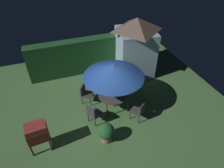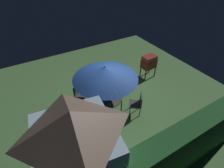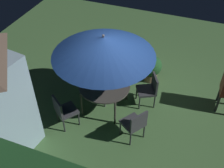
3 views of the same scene
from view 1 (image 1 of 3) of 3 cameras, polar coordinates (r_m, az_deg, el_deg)
ground_plane at (r=8.34m, az=-1.42°, el=-8.85°), size 11.00×11.00×0.00m
hedge_backdrop at (r=10.45m, az=-7.67°, el=8.22°), size 5.86×0.56×1.86m
garden_shed at (r=10.04m, az=6.80°, el=10.81°), size 2.09×2.11×2.99m
patio_table at (r=8.17m, az=0.44°, el=-3.17°), size 1.29×1.29×0.76m
patio_umbrella at (r=7.42m, az=0.49°, el=3.86°), size 2.39×2.39×2.22m
bbq_grill at (r=7.10m, az=-21.04°, el=-13.16°), size 0.73×0.55×1.20m
chair_near_shed at (r=8.62m, az=-7.71°, el=-2.58°), size 0.64×0.64×0.90m
chair_far_side at (r=7.71m, az=-5.48°, el=-8.43°), size 0.63×0.62×0.90m
chair_toward_hedge at (r=7.86m, az=7.98°, el=-7.51°), size 0.65×0.65×0.90m
chair_toward_house at (r=9.15m, az=2.50°, el=0.59°), size 0.65×0.65×0.90m
potted_plant_by_shed at (r=7.18m, az=-1.65°, el=-13.90°), size 0.61×0.61×0.80m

